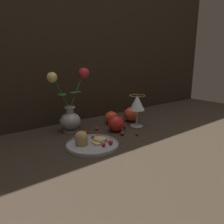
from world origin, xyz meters
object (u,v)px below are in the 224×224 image
apple_beside_vase (116,124)px  apple_near_glass (111,118)px  vase (70,111)px  wine_glass (138,104)px  apple_at_table_edge (131,114)px  plate_with_pastries (90,143)px

apple_beside_vase → apple_near_glass: 0.13m
vase → wine_glass: vase is taller
vase → wine_glass: size_ratio=1.85×
apple_beside_vase → apple_at_table_edge: 0.21m
vase → wine_glass: 0.36m
wine_glass → apple_beside_vase: bearing=179.6°
wine_glass → apple_at_table_edge: size_ratio=1.81×
plate_with_pastries → wine_glass: (0.36, 0.08, 0.11)m
vase → apple_beside_vase: (0.18, -0.15, -0.06)m
vase → wine_glass: (0.33, -0.15, 0.02)m
apple_at_table_edge → plate_with_pastries: bearing=-156.3°
apple_near_glass → apple_at_table_edge: apple_at_table_edge is taller
vase → apple_beside_vase: 0.24m
vase → apple_near_glass: bearing=-6.8°
apple_near_glass → wine_glass: bearing=-53.4°
wine_glass → apple_at_table_edge: bearing=67.8°
apple_beside_vase → apple_at_table_edge: same height
apple_beside_vase → apple_near_glass: bearing=62.3°
plate_with_pastries → apple_near_glass: (0.27, 0.20, 0.02)m
plate_with_pastries → apple_near_glass: bearing=36.6°
vase → apple_near_glass: vase is taller
plate_with_pastries → apple_at_table_edge: 0.43m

